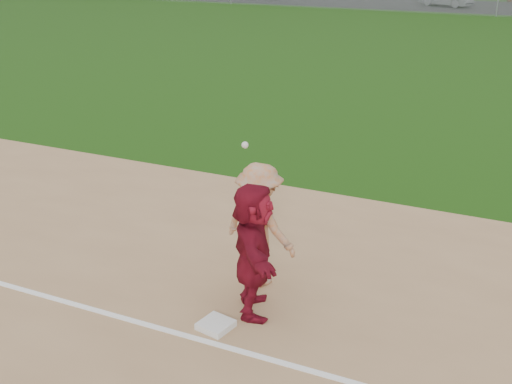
% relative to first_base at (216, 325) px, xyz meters
% --- Properties ---
extents(ground, '(160.00, 160.00, 0.00)m').
position_rel_first_base_xyz_m(ground, '(-0.29, 0.45, -0.07)').
color(ground, '#1A420C').
rests_on(ground, ground).
extents(foul_line, '(60.00, 0.10, 0.01)m').
position_rel_first_base_xyz_m(foul_line, '(-0.29, -0.35, -0.04)').
color(foul_line, white).
rests_on(foul_line, infield_dirt).
extents(parking_asphalt, '(120.00, 10.00, 0.01)m').
position_rel_first_base_xyz_m(parking_asphalt, '(-0.29, 46.45, -0.06)').
color(parking_asphalt, black).
rests_on(parking_asphalt, ground).
extents(first_base, '(0.49, 0.49, 0.09)m').
position_rel_first_base_xyz_m(first_base, '(0.00, 0.00, 0.00)').
color(first_base, silver).
rests_on(first_base, infield_dirt).
extents(base_runner, '(1.32, 1.91, 1.99)m').
position_rel_first_base_xyz_m(base_runner, '(0.29, 0.63, 0.95)').
color(base_runner, maroon).
rests_on(base_runner, infield_dirt).
extents(first_base_play, '(1.41, 1.13, 2.47)m').
position_rel_first_base_xyz_m(first_base_play, '(0.01, 1.43, 0.94)').
color(first_base_play, '#9A9A9C').
rests_on(first_base_play, infield_dirt).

